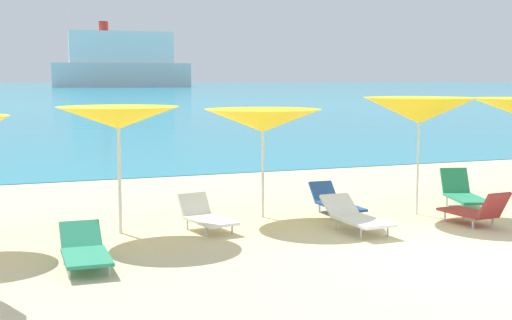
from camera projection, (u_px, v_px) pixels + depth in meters
name	position (u px, v px, depth m)	size (l,w,h in m)	color
ground_plane	(239.00, 182.00, 19.89)	(50.00, 100.00, 0.30)	beige
ocean_water	(1.00, 87.00, 224.32)	(650.00, 440.00, 0.02)	teal
umbrella_2	(118.00, 118.00, 12.44)	(2.33, 2.33, 2.24)	silver
umbrella_3	(263.00, 121.00, 13.91)	(2.49, 2.49, 2.14)	silver
umbrella_4	(419.00, 111.00, 14.18)	(2.37, 2.37, 2.36)	silver
lounge_chair_0	(475.00, 211.00, 13.25)	(0.64, 1.44, 0.71)	#A53333
lounge_chair_1	(356.00, 216.00, 12.78)	(0.70, 1.67, 0.57)	white
lounge_chair_3	(206.00, 216.00, 12.88)	(0.82, 1.39, 0.61)	white
lounge_chair_6	(85.00, 250.00, 10.41)	(0.68, 1.62, 0.54)	#268C66
lounge_chair_8	(336.00, 202.00, 14.43)	(0.55, 1.58, 0.58)	#1E478C
lounge_chair_9	(463.00, 193.00, 15.14)	(1.03, 1.66, 0.77)	#268C66
cruise_ship	(122.00, 63.00, 222.78)	(43.01, 12.11, 20.20)	silver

